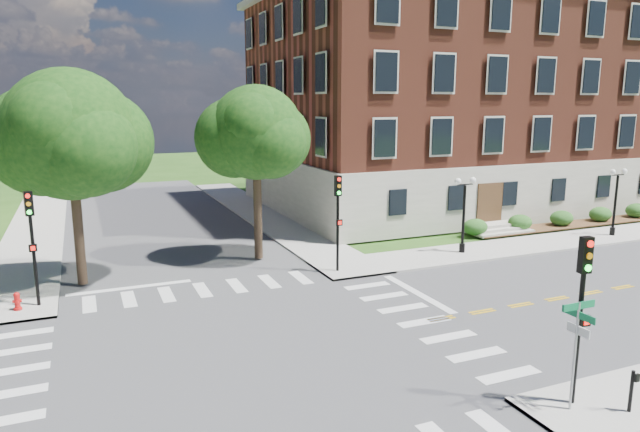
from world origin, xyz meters
name	(u,v)px	position (x,y,z in m)	size (l,w,h in m)	color
ground	(245,353)	(0.00, 0.00, 0.00)	(160.00, 160.00, 0.00)	#244A15
road_ew	(245,353)	(0.00, 0.00, 0.01)	(90.00, 12.00, 0.01)	#3D3D3F
road_ns	(245,353)	(0.00, 0.00, 0.01)	(12.00, 90.00, 0.01)	#3D3D3F
sidewalk_ne	(401,226)	(15.38, 15.38, 0.06)	(34.00, 34.00, 0.12)	#9E9B93
crosswalk_east	(424,322)	(7.20, 0.00, 0.00)	(2.20, 10.20, 0.02)	silver
stop_bar_east	(417,293)	(8.80, 3.00, 0.00)	(0.40, 5.50, 0.00)	silver
main_building	(453,103)	(24.00, 21.99, 8.34)	(30.60, 22.40, 16.50)	#A39F90
shrub_row	(580,226)	(27.00, 10.80, 0.00)	(18.00, 2.00, 1.30)	#25521B
tree_c	(70,135)	(-5.00, 9.98, 7.00)	(5.84, 5.84, 9.81)	#2E2417
tree_d	(256,133)	(3.87, 11.11, 6.84)	(4.93, 4.93, 9.22)	#2E2417
traffic_signal_se	(582,299)	(7.55, -6.96, 3.19)	(0.35, 0.39, 4.80)	black
traffic_signal_ne	(338,211)	(6.80, 7.23, 3.19)	(0.33, 0.36, 4.80)	black
traffic_signal_nw	(32,234)	(-6.73, 7.58, 3.19)	(0.36, 0.42, 4.80)	black
twin_lamp_west	(464,210)	(14.76, 7.78, 2.52)	(1.36, 0.36, 4.23)	black
twin_lamp_east	(616,198)	(26.15, 7.53, 2.52)	(1.36, 0.36, 4.23)	black
street_sign_pole	(577,334)	(7.23, -7.20, 2.31)	(1.10, 1.10, 3.10)	gray
push_button_post	(632,389)	(8.61, -7.95, 0.80)	(0.14, 0.21, 1.20)	black
fire_hydrant	(17,302)	(-7.48, 7.30, 0.46)	(0.35, 0.35, 0.75)	red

